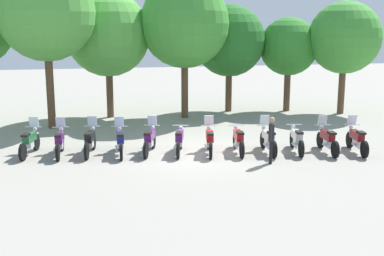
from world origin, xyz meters
The scene contains 20 objects.
ground_plane centered at (0.00, 0.00, 0.00)m, with size 80.00×80.00×0.00m, color gray.
motorcycle_0 centered at (-6.10, 1.14, 0.52)m, with size 0.77×2.16×1.37m.
motorcycle_1 centered at (-5.00, 0.85, 0.52)m, with size 0.62×2.19×1.37m.
motorcycle_2 centered at (-3.88, 0.80, 0.52)m, with size 0.72×2.17×1.37m.
motorcycle_3 centered at (-2.78, 0.49, 0.52)m, with size 0.62×2.19×1.37m.
motorcycle_4 centered at (-1.66, 0.47, 0.52)m, with size 0.87×2.12×1.37m.
motorcycle_5 centered at (-0.55, 0.21, 0.50)m, with size 0.81×2.14×0.99m.
motorcycle_6 centered at (0.56, -0.06, 0.52)m, with size 0.74×2.17×1.37m.
motorcycle_7 centered at (1.67, -0.18, 0.50)m, with size 0.68×2.18×0.99m.
motorcycle_8 centered at (2.78, -0.43, 0.52)m, with size 0.63×2.19×1.37m.
motorcycle_9 centered at (3.89, -0.56, 0.50)m, with size 0.75×2.16×0.99m.
motorcycle_10 centered at (5.00, -0.89, 0.52)m, with size 0.65×2.19×1.37m.
motorcycle_11 centered at (6.12, -1.11, 0.52)m, with size 0.71×2.17×1.37m.
person_0 centered at (2.33, -1.88, 0.98)m, with size 0.29×0.40×1.67m.
tree_1 centered at (-5.59, 6.18, 5.37)m, with size 4.49×4.49×7.64m.
tree_2 centered at (-2.71, 8.51, 4.34)m, with size 4.38×4.38×6.55m.
tree_3 centered at (1.14, 7.55, 4.88)m, with size 4.58×4.58×7.19m.
tree_4 centered at (3.97, 8.98, 3.96)m, with size 3.99×3.99×5.97m.
tree_5 centered at (7.26, 8.42, 3.63)m, with size 3.25×3.25×5.27m.
tree_6 centered at (9.85, 6.95, 4.14)m, with size 3.91×3.91×6.12m.
Camera 1 is at (-3.97, -17.80, 4.78)m, focal length 46.25 mm.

